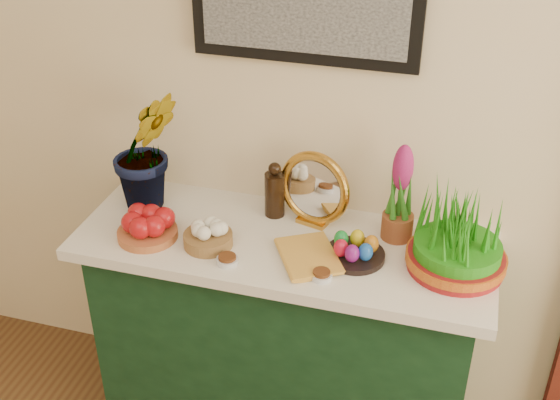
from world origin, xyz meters
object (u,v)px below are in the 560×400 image
object	(u,v)px
sideboard	(284,342)
wheatgrass_sabzeh	(459,238)
hyacinth_green	(145,132)
book	(282,260)
mirror	(314,189)

from	to	relation	value
sideboard	wheatgrass_sabzeh	bearing A→B (deg)	-0.86
hyacinth_green	wheatgrass_sabzeh	distance (m)	1.10
hyacinth_green	book	world-z (taller)	hyacinth_green
book	hyacinth_green	bearing A→B (deg)	128.44
sideboard	hyacinth_green	bearing A→B (deg)	171.47
hyacinth_green	book	xyz separation A→B (m)	(0.55, -0.22, -0.28)
hyacinth_green	mirror	size ratio (longest dim) A/B	2.15
sideboard	mirror	bearing A→B (deg)	62.38
sideboard	hyacinth_green	world-z (taller)	hyacinth_green
hyacinth_green	book	distance (m)	0.65
sideboard	wheatgrass_sabzeh	distance (m)	0.81
mirror	book	size ratio (longest dim) A/B	1.19
book	wheatgrass_sabzeh	distance (m)	0.55
mirror	book	xyz separation A→B (m)	(-0.04, -0.27, -0.11)
mirror	wheatgrass_sabzeh	size ratio (longest dim) A/B	0.87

